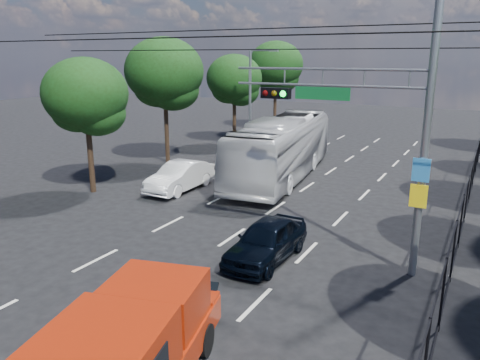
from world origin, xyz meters
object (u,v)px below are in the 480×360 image
Objects in this scene: signal_mast at (385,105)px; white_van at (180,176)px; navy_hatchback at (266,241)px; red_pickup at (128,352)px; white_bus at (282,148)px.

white_van is (-10.78, 4.37, -4.52)m from signal_mast.
red_pickup is at bearing -85.03° from navy_hatchback.
red_pickup is 1.37× the size of white_van.
navy_hatchback is 9.34m from white_van.
white_bus is (-4.00, 10.39, 1.00)m from navy_hatchback.
navy_hatchback is at bearing -159.99° from signal_mast.
signal_mast is 2.17× the size of white_van.
white_bus is 2.77× the size of white_van.
signal_mast reaches higher than white_van.
white_bus is at bearing 128.38° from signal_mast.
white_bus is at bearing 104.31° from red_pickup.
white_van is at bearing 157.95° from signal_mast.
navy_hatchback is at bearing -37.09° from white_van.
white_van is (-8.02, 12.90, -0.41)m from red_pickup.
red_pickup is (-2.76, -8.53, -4.11)m from signal_mast.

